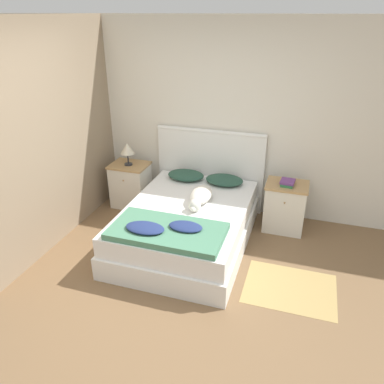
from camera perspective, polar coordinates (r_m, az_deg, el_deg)
The scene contains 14 objects.
ground_plane at distance 3.87m, azimuth -4.69°, elevation -15.93°, with size 16.00×16.00×0.00m, color brown.
wall_back at distance 5.08m, azimuth 3.98°, elevation 10.99°, with size 9.00×0.06×2.55m.
wall_side_left at distance 4.81m, azimuth -18.79°, elevation 8.82°, with size 0.06×3.10×2.55m.
bed at distance 4.54m, azimuth -0.77°, elevation -5.06°, with size 1.43×1.99×0.50m.
headboard at distance 5.25m, azimuth 2.73°, elevation 3.68°, with size 1.51×0.06×1.15m.
nightstand_left at distance 5.46m, azimuth -9.32°, elevation 1.09°, with size 0.52×0.43×0.64m.
nightstand_right at distance 4.93m, azimuth 13.96°, elevation -2.16°, with size 0.52×0.43×0.64m.
pillow_left at distance 5.12m, azimuth -0.94°, elevation 2.59°, with size 0.50×0.35×0.11m.
pillow_right at distance 4.99m, azimuth 4.95°, elevation 1.83°, with size 0.50×0.35×0.11m.
quilt at distance 3.88m, azimuth -3.92°, elevation -5.88°, with size 1.18×0.62×0.12m.
dog at distance 4.48m, azimuth 1.29°, elevation -0.67°, with size 0.24×0.67×0.17m.
book_stack at distance 4.76m, azimuth 14.33°, elevation 1.39°, with size 0.18×0.21×0.06m.
table_lamp at distance 5.24m, azimuth -9.83°, elevation 6.43°, with size 0.19×0.19×0.31m.
rug at distance 4.10m, azimuth 14.69°, elevation -14.00°, with size 0.92×0.72×0.00m.
Camera 1 is at (1.17, -2.65, 2.57)m, focal length 35.00 mm.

